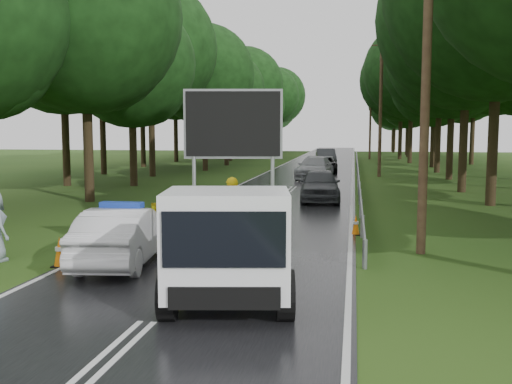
% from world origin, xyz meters
% --- Properties ---
extents(ground, '(160.00, 160.00, 0.00)m').
position_xyz_m(ground, '(0.00, 0.00, 0.00)').
color(ground, '#224413').
rests_on(ground, ground).
extents(road, '(7.00, 140.00, 0.02)m').
position_xyz_m(road, '(0.00, 30.00, 0.01)').
color(road, black).
rests_on(road, ground).
extents(guardrail, '(0.12, 60.06, 0.70)m').
position_xyz_m(guardrail, '(3.70, 29.67, 0.55)').
color(guardrail, gray).
rests_on(guardrail, ground).
extents(utility_pole_near, '(1.40, 0.24, 10.00)m').
position_xyz_m(utility_pole_near, '(5.20, 2.00, 5.06)').
color(utility_pole_near, '#3F281D').
rests_on(utility_pole_near, ground).
extents(utility_pole_mid, '(1.40, 0.24, 10.00)m').
position_xyz_m(utility_pole_mid, '(5.20, 28.00, 5.06)').
color(utility_pole_mid, '#3F281D').
rests_on(utility_pole_mid, ground).
extents(utility_pole_far, '(1.40, 0.24, 10.00)m').
position_xyz_m(utility_pole_far, '(5.20, 54.00, 5.06)').
color(utility_pole_far, '#3F281D').
rests_on(utility_pole_far, ground).
extents(police_sedan, '(1.98, 4.35, 1.52)m').
position_xyz_m(police_sedan, '(-2.10, -0.53, 0.70)').
color(police_sedan, silver).
rests_on(police_sedan, ground).
extents(work_truck, '(3.04, 5.40, 4.08)m').
position_xyz_m(work_truck, '(1.06, -2.71, 1.10)').
color(work_truck, gray).
rests_on(work_truck, ground).
extents(barrier, '(2.89, 0.59, 1.21)m').
position_xyz_m(barrier, '(-0.80, 2.16, 0.91)').
color(barrier, '#D5D80B').
rests_on(barrier, ground).
extents(officer, '(0.74, 0.50, 1.98)m').
position_xyz_m(officer, '(0.08, 2.00, 0.99)').
color(officer, yellow).
rests_on(officer, ground).
extents(civilian, '(0.97, 0.86, 1.66)m').
position_xyz_m(civilian, '(-0.50, 1.97, 0.83)').
color(civilian, '#1924A7').
rests_on(civilian, ground).
extents(queue_car_first, '(2.09, 4.58, 1.52)m').
position_xyz_m(queue_car_first, '(1.87, 13.02, 0.76)').
color(queue_car_first, '#3E4146').
rests_on(queue_car_first, ground).
extents(queue_car_second, '(2.59, 5.38, 1.51)m').
position_xyz_m(queue_car_second, '(0.80, 25.38, 0.76)').
color(queue_car_second, '#9A9CA2').
rests_on(queue_car_second, ground).
extents(queue_car_third, '(2.46, 4.77, 1.29)m').
position_xyz_m(queue_car_third, '(1.04, 31.38, 0.64)').
color(queue_car_third, black).
rests_on(queue_car_third, ground).
extents(queue_car_fourth, '(2.27, 5.03, 1.60)m').
position_xyz_m(queue_car_fourth, '(0.80, 40.54, 0.80)').
color(queue_car_fourth, '#3C3E43').
rests_on(queue_car_fourth, ground).
extents(cone_near_left, '(0.34, 0.34, 0.73)m').
position_xyz_m(cone_near_left, '(-3.50, -1.00, 0.35)').
color(cone_near_left, black).
rests_on(cone_near_left, ground).
extents(cone_center, '(0.31, 0.31, 0.65)m').
position_xyz_m(cone_center, '(0.50, 0.00, 0.32)').
color(cone_center, black).
rests_on(cone_center, ground).
extents(cone_far, '(0.37, 0.37, 0.79)m').
position_xyz_m(cone_far, '(1.40, 2.50, 0.38)').
color(cone_far, black).
rests_on(cone_far, ground).
extents(cone_left_mid, '(0.32, 0.32, 0.69)m').
position_xyz_m(cone_left_mid, '(-3.40, 1.30, 0.33)').
color(cone_left_mid, black).
rests_on(cone_left_mid, ground).
extents(cone_right, '(0.30, 0.30, 0.64)m').
position_xyz_m(cone_right, '(3.50, 4.48, 0.31)').
color(cone_right, black).
rests_on(cone_right, ground).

